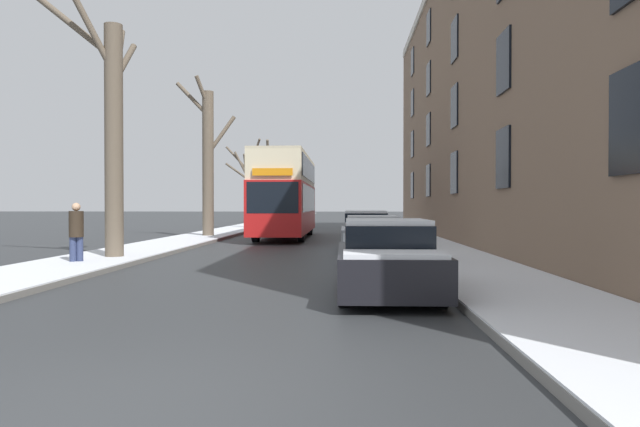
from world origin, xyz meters
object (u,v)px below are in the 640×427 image
object	(u,v)px
bare_tree_left_3	(269,189)
oncoming_van	(286,212)
bare_tree_left_1	(208,160)
parked_car_2	(365,232)
bare_tree_left_2	(247,186)
parked_car_1	(373,243)
double_decker_bus	(286,192)
pedestrian_left_sidewalk	(76,232)
bare_tree_left_0	(112,129)
parked_car_0	(387,260)

from	to	relation	value
bare_tree_left_3	oncoming_van	world-z (taller)	bare_tree_left_3
bare_tree_left_1	bare_tree_left_3	distance (m)	24.37
parked_car_2	oncoming_van	distance (m)	23.15
bare_tree_left_2	parked_car_1	bearing A→B (deg)	-72.37
double_decker_bus	parked_car_1	xyz separation A→B (m)	(3.95, -13.92, -1.80)
bare_tree_left_2	parked_car_1	world-z (taller)	bare_tree_left_2
oncoming_van	pedestrian_left_sidewalk	size ratio (longest dim) A/B	3.13
parked_car_1	parked_car_2	xyz separation A→B (m)	(0.00, 5.75, 0.04)
bare_tree_left_1	parked_car_1	xyz separation A→B (m)	(8.04, -13.37, -3.49)
bare_tree_left_0	bare_tree_left_3	size ratio (longest dim) A/B	1.06
bare_tree_left_0	pedestrian_left_sidewalk	world-z (taller)	bare_tree_left_0
bare_tree_left_0	double_decker_bus	size ratio (longest dim) A/B	0.73
bare_tree_left_0	bare_tree_left_2	distance (m)	24.24
pedestrian_left_sidewalk	bare_tree_left_0	bearing A→B (deg)	-131.44
oncoming_van	bare_tree_left_3	bearing A→B (deg)	105.24
oncoming_van	bare_tree_left_1	bearing A→B (deg)	-99.87
bare_tree_left_1	bare_tree_left_3	size ratio (longest dim) A/B	1.07
bare_tree_left_0	pedestrian_left_sidewalk	size ratio (longest dim) A/B	4.63
parked_car_1	oncoming_van	bearing A→B (deg)	100.93
bare_tree_left_3	parked_car_1	distance (m)	38.67
bare_tree_left_3	pedestrian_left_sidewalk	bearing A→B (deg)	-90.52
bare_tree_left_1	pedestrian_left_sidewalk	size ratio (longest dim) A/B	4.68
double_decker_bus	oncoming_van	bearing A→B (deg)	95.98
bare_tree_left_3	oncoming_van	xyz separation A→B (m)	(2.59, -9.49, -2.12)
double_decker_bus	bare_tree_left_2	bearing A→B (deg)	109.79
bare_tree_left_1	parked_car_2	world-z (taller)	bare_tree_left_1
bare_tree_left_0	parked_car_0	distance (m)	10.79
bare_tree_left_2	bare_tree_left_0	bearing A→B (deg)	-90.11
parked_car_2	parked_car_1	bearing A→B (deg)	-90.00
bare_tree_left_0	parked_car_2	distance (m)	9.97
parked_car_2	double_decker_bus	bearing A→B (deg)	115.80
bare_tree_left_1	bare_tree_left_2	xyz separation A→B (m)	(0.05, 11.77, -0.98)
bare_tree_left_2	parked_car_1	size ratio (longest dim) A/B	1.51
bare_tree_left_3	parked_car_2	xyz separation A→B (m)	(8.04, -31.98, -2.65)
parked_car_0	pedestrian_left_sidewalk	distance (m)	9.62
bare_tree_left_1	parked_car_1	world-z (taller)	bare_tree_left_1
parked_car_0	parked_car_2	distance (m)	11.15
oncoming_van	parked_car_1	bearing A→B (deg)	-79.07
bare_tree_left_2	oncoming_van	xyz separation A→B (m)	(2.54, 3.09, -1.94)
oncoming_van	parked_car_0	bearing A→B (deg)	-80.80
bare_tree_left_0	double_decker_bus	distance (m)	13.72
parked_car_0	pedestrian_left_sidewalk	bearing A→B (deg)	150.80
parked_car_1	oncoming_van	distance (m)	28.76
double_decker_bus	oncoming_van	world-z (taller)	double_decker_bus
double_decker_bus	parked_car_2	bearing A→B (deg)	-64.20
double_decker_bus	pedestrian_left_sidewalk	bearing A→B (deg)	-106.87
bare_tree_left_1	double_decker_bus	distance (m)	4.46
bare_tree_left_3	double_decker_bus	distance (m)	24.18
bare_tree_left_2	bare_tree_left_3	xyz separation A→B (m)	(-0.05, 12.58, 0.18)
bare_tree_left_3	double_decker_bus	world-z (taller)	bare_tree_left_3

